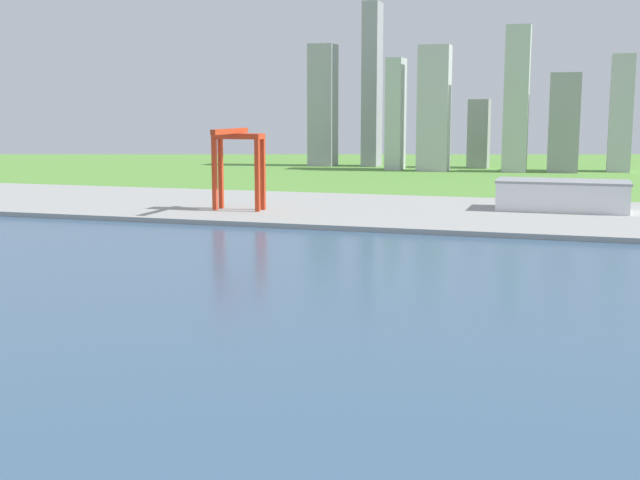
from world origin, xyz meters
TOP-DOWN VIEW (x-y plane):
  - ground_plane at (0.00, 300.00)m, footprint 2400.00×2400.00m
  - water_bay at (0.00, 240.00)m, footprint 840.00×360.00m
  - industrial_pier at (0.00, 490.00)m, footprint 840.00×140.00m
  - port_crane_red at (-96.17, 460.84)m, footprint 25.98×42.21m
  - warehouse_main at (64.14, 509.26)m, footprint 66.40×29.94m
  - distant_skyline at (-37.92, 821.45)m, footprint 289.28×73.73m

SIDE VIEW (x-z plane):
  - ground_plane at x=0.00m, z-range 0.00..0.00m
  - water_bay at x=0.00m, z-range 0.00..0.15m
  - industrial_pier at x=0.00m, z-range 0.00..2.50m
  - warehouse_main at x=64.14m, z-range 2.52..18.04m
  - port_crane_red at x=-96.17m, z-range 11.80..53.88m
  - distant_skyline at x=-37.92m, z-range -21.57..130.37m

